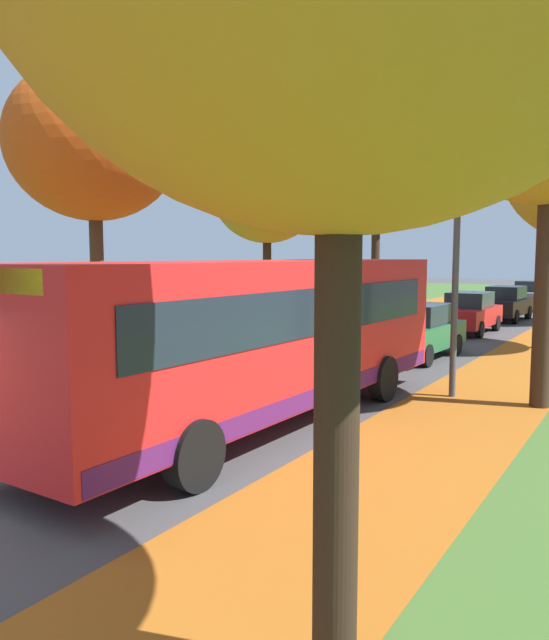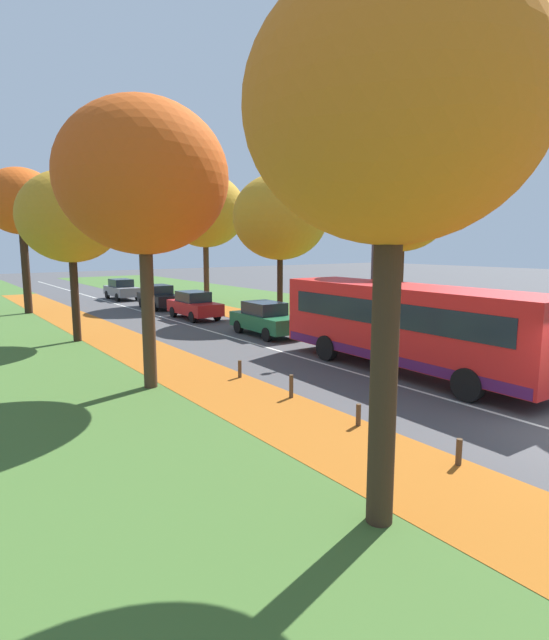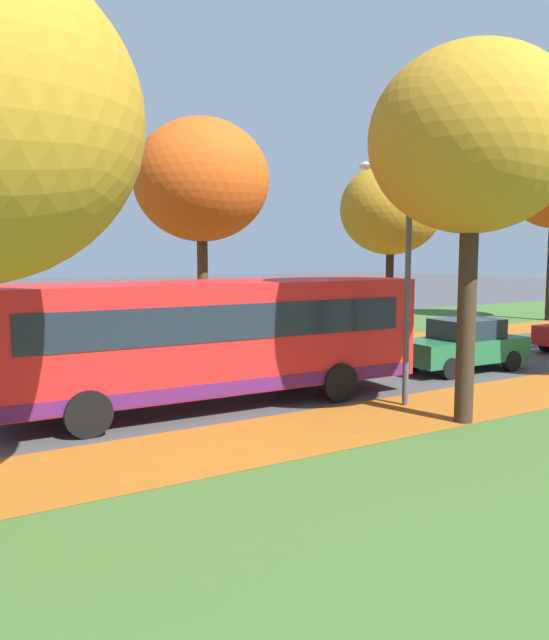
# 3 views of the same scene
# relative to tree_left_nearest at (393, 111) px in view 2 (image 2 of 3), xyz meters

# --- Properties ---
(grass_verge_left) EXTENTS (12.00, 90.00, 0.01)m
(grass_verge_left) POSITION_rel_tree_left_nearest_xyz_m (-2.85, 19.45, -6.23)
(grass_verge_left) COLOR #3D6028
(grass_verge_left) RESTS_ON ground
(leaf_litter_left) EXTENTS (2.80, 60.00, 0.00)m
(leaf_litter_left) POSITION_rel_tree_left_nearest_xyz_m (1.75, 13.45, -6.22)
(leaf_litter_left) COLOR #9E5619
(leaf_litter_left) RESTS_ON grass_verge_left
(grass_verge_right) EXTENTS (12.00, 90.00, 0.01)m
(grass_verge_right) POSITION_rel_tree_left_nearest_xyz_m (15.55, 19.45, -6.23)
(grass_verge_right) COLOR #3D6028
(grass_verge_right) RESTS_ON ground
(leaf_litter_right) EXTENTS (2.80, 60.00, 0.00)m
(leaf_litter_right) POSITION_rel_tree_left_nearest_xyz_m (10.95, 13.45, -6.22)
(leaf_litter_right) COLOR #9E5619
(leaf_litter_right) RESTS_ON grass_verge_right
(road_centre_line) EXTENTS (0.12, 80.00, 0.01)m
(road_centre_line) POSITION_rel_tree_left_nearest_xyz_m (6.35, 19.45, -6.23)
(road_centre_line) COLOR silver
(road_centre_line) RESTS_ON ground
(tree_left_nearest) EXTENTS (4.27, 4.27, 8.20)m
(tree_left_nearest) POSITION_rel_tree_left_nearest_xyz_m (0.00, 0.00, 0.00)
(tree_left_nearest) COLOR #382619
(tree_left_nearest) RESTS_ON ground
(tree_left_near) EXTENTS (4.99, 4.99, 8.56)m
(tree_left_near) POSITION_rel_tree_left_nearest_xyz_m (-0.00, 9.37, 0.05)
(tree_left_near) COLOR #422D1E
(tree_left_near) RESTS_ON ground
(tree_left_mid) EXTENTS (4.48, 4.48, 7.60)m
(tree_left_mid) POSITION_rel_tree_left_nearest_xyz_m (0.17, 18.39, -0.67)
(tree_left_mid) COLOR black
(tree_left_mid) RESTS_ON ground
(tree_left_far) EXTENTS (4.56, 4.56, 9.08)m
(tree_left_far) POSITION_rel_tree_left_nearest_xyz_m (0.16, 29.91, 0.73)
(tree_left_far) COLOR black
(tree_left_far) RESTS_ON ground
(tree_right_near) EXTENTS (4.30, 4.30, 7.93)m
(tree_right_near) POSITION_rel_tree_left_nearest_xyz_m (12.13, 9.96, -0.28)
(tree_right_near) COLOR #382619
(tree_right_near) RESTS_ON ground
(tree_right_mid) EXTENTS (5.58, 5.58, 8.48)m
(tree_right_mid) POSITION_rel_tree_left_nearest_xyz_m (12.11, 18.96, -0.28)
(tree_right_mid) COLOR black
(tree_right_mid) RESTS_ON ground
(tree_right_far) EXTENTS (5.96, 5.96, 9.51)m
(tree_right_far) POSITION_rel_tree_left_nearest_xyz_m (12.11, 28.20, 0.58)
(tree_right_far) COLOR #422D1E
(tree_right_far) RESTS_ON ground
(bollard_second) EXTENTS (0.12, 0.12, 0.55)m
(bollard_second) POSITION_rel_tree_left_nearest_xyz_m (2.82, 0.47, -5.96)
(bollard_second) COLOR #4C3823
(bollard_second) RESTS_ON ground
(bollard_third) EXTENTS (0.12, 0.12, 0.55)m
(bollard_third) POSITION_rel_tree_left_nearest_xyz_m (2.78, 3.20, -5.96)
(bollard_third) COLOR #4C3823
(bollard_third) RESTS_ON ground
(bollard_fourth) EXTENTS (0.12, 0.12, 0.68)m
(bollard_fourth) POSITION_rel_tree_left_nearest_xyz_m (2.84, 5.93, -5.89)
(bollard_fourth) COLOR #4C3823
(bollard_fourth) RESTS_ON ground
(bollard_fifth) EXTENTS (0.12, 0.12, 0.59)m
(bollard_fifth) POSITION_rel_tree_left_nearest_xyz_m (2.80, 8.66, -5.94)
(bollard_fifth) COLOR #4C3823
(bollard_fifth) RESTS_ON ground
(streetlamp_right) EXTENTS (1.89, 0.28, 6.00)m
(streetlamp_right) POSITION_rel_tree_left_nearest_xyz_m (10.02, 9.92, -2.50)
(streetlamp_right) COLOR #47474C
(streetlamp_right) RESTS_ON ground
(bus) EXTENTS (2.87, 10.47, 2.98)m
(bus) POSITION_rel_tree_left_nearest_xyz_m (7.93, 5.94, -4.53)
(bus) COLOR red
(bus) RESTS_ON ground
(car_green_lead) EXTENTS (1.89, 4.26, 1.62)m
(car_green_lead) POSITION_rel_tree_left_nearest_xyz_m (7.96, 14.55, -5.42)
(car_green_lead) COLOR #1E6038
(car_green_lead) RESTS_ON ground
(car_red_following) EXTENTS (1.82, 4.22, 1.62)m
(car_red_following) POSITION_rel_tree_left_nearest_xyz_m (7.67, 21.51, -5.42)
(car_red_following) COLOR #B21919
(car_red_following) RESTS_ON ground
(car_black_third_in_line) EXTENTS (1.90, 4.26, 1.62)m
(car_black_third_in_line) POSITION_rel_tree_left_nearest_xyz_m (7.89, 27.24, -5.42)
(car_black_third_in_line) COLOR black
(car_black_third_in_line) RESTS_ON ground
(car_grey_fourth_in_line) EXTENTS (1.83, 4.22, 1.62)m
(car_grey_fourth_in_line) POSITION_rel_tree_left_nearest_xyz_m (7.80, 34.47, -5.42)
(car_grey_fourth_in_line) COLOR slate
(car_grey_fourth_in_line) RESTS_ON ground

